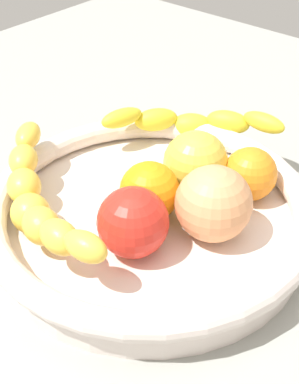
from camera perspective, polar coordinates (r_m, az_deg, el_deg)
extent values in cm
cube|color=#989991|center=(59.79, 0.00, -5.34)|extent=(120.00, 120.00, 3.00)
cylinder|color=silver|center=(57.98, 0.00, -3.34)|extent=(32.33, 32.33, 2.47)
torus|color=silver|center=(56.36, 0.00, -1.36)|extent=(34.18, 34.18, 2.64)
ellipsoid|color=yellow|center=(66.13, 11.82, 7.11)|extent=(5.43, 2.32, 2.19)
ellipsoid|color=yellow|center=(68.01, 8.17, 7.23)|extent=(5.99, 4.40, 2.79)
ellipsoid|color=yellow|center=(68.99, 4.38, 6.79)|extent=(6.33, 5.93, 3.38)
ellipsoid|color=yellow|center=(67.82, 0.68, 7.54)|extent=(5.38, 6.00, 2.79)
ellipsoid|color=yellow|center=(65.77, -2.91, 7.72)|extent=(3.70, 5.79, 2.19)
ellipsoid|color=yellow|center=(62.28, -12.51, 5.73)|extent=(4.65, 5.09, 2.58)
ellipsoid|color=yellow|center=(59.97, -12.99, 3.25)|extent=(5.27, 5.27, 3.05)
ellipsoid|color=yellow|center=(57.69, -12.93, 0.60)|extent=(5.62, 5.40, 3.51)
ellipsoid|color=yellow|center=(55.53, -12.26, -2.17)|extent=(5.68, 5.47, 3.97)
ellipsoid|color=yellow|center=(52.34, -11.18, -3.45)|extent=(5.18, 4.56, 3.51)
ellipsoid|color=yellow|center=(49.37, -9.34, -4.64)|extent=(4.68, 3.46, 3.05)
ellipsoid|color=yellow|center=(46.72, -6.69, -5.65)|extent=(4.58, 2.90, 2.58)
sphere|color=orange|center=(59.05, 10.41, 1.86)|extent=(5.77, 5.77, 5.77)
sphere|color=orange|center=(55.22, 0.06, 0.03)|extent=(6.18, 6.18, 6.18)
sphere|color=#E99C64|center=(52.93, 6.68, -1.21)|extent=(7.56, 7.56, 7.56)
sphere|color=gold|center=(58.90, 4.81, 3.03)|extent=(7.02, 7.02, 7.02)
sphere|color=red|center=(51.01, -1.74, -3.16)|extent=(6.83, 6.83, 6.83)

